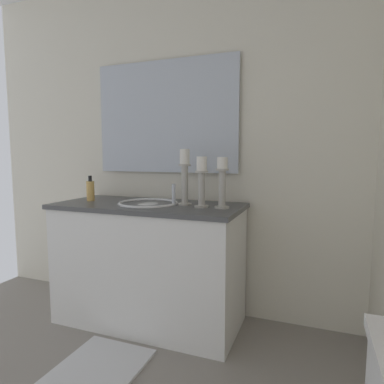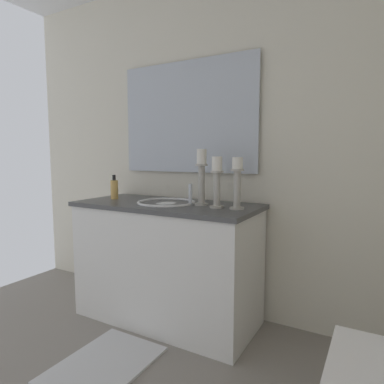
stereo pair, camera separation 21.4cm
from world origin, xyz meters
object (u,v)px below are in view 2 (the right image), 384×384
Objects in this scene: sink_basin at (166,209)px; bath_mat at (104,365)px; candle_holder_tall at (237,182)px; soap_bottle at (114,189)px; vanity_cabinet at (167,261)px; mirror at (187,117)px; candle_holder_short at (217,181)px; candle_holder_mid at (202,175)px.

bath_mat is (0.62, -0.00, -0.78)m from sink_basin.
candle_holder_tall is at bearing 140.23° from bath_mat.
soap_bottle is at bearing -89.46° from candle_holder_tall.
vanity_cabinet is 7.07× the size of soap_bottle.
sink_basin is at bearing 0.20° from mirror.
sink_basin is (-0.00, 0.00, 0.37)m from vanity_cabinet.
bath_mat is at bearing -32.50° from candle_holder_short.
soap_bottle is (0.01, -0.46, 0.49)m from vanity_cabinet.
soap_bottle is (0.01, -0.97, -0.09)m from candle_holder_tall.
candle_holder_short is (0.02, 0.39, 0.21)m from sink_basin.
soap_bottle is 1.17m from bath_mat.
candle_holder_mid is at bearing 46.25° from mirror.
mirror is 0.73m from candle_holder_tall.
soap_bottle is (0.05, -0.71, -0.12)m from candle_holder_mid.
candle_holder_short reaches higher than bath_mat.
mirror reaches higher than candle_holder_tall.
bath_mat is at bearing 0.00° from vanity_cabinet.
vanity_cabinet reaches higher than bath_mat.
sink_basin is at bearing 90.00° from vanity_cabinet.
candle_holder_mid reaches higher than candle_holder_short.
candle_holder_tall is at bearing 89.57° from vanity_cabinet.
candle_holder_mid is (-0.04, 0.25, 0.61)m from vanity_cabinet.
candle_holder_short is at bearing 87.68° from vanity_cabinet.
sink_basin is at bearing 179.91° from bath_mat.
mirror is at bearing -127.31° from candle_holder_short.
soap_bottle reaches higher than vanity_cabinet.
mirror reaches higher than sink_basin.
candle_holder_short is at bearing 89.82° from soap_bottle.
candle_holder_short is 0.15m from candle_holder_mid.
candle_holder_mid is (0.24, 0.25, -0.41)m from mirror.
candle_holder_short is 0.53× the size of bath_mat.
mirror reaches higher than candle_holder_short.
bath_mat is (0.66, -0.25, -1.01)m from candle_holder_mid.
sink_basin is 0.35m from candle_holder_mid.
soap_bottle is (0.01, -0.46, 0.11)m from sink_basin.
candle_holder_tall is at bearing 90.54° from soap_bottle.
soap_bottle is at bearing -57.27° from mirror.
candle_holder_short reaches higher than vanity_cabinet.
vanity_cabinet is 3.49× the size of candle_holder_mid.
candle_holder_mid reaches higher than sink_basin.
candle_holder_mid is 2.03× the size of soap_bottle.
mirror is at bearing 180.00° from bath_mat.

